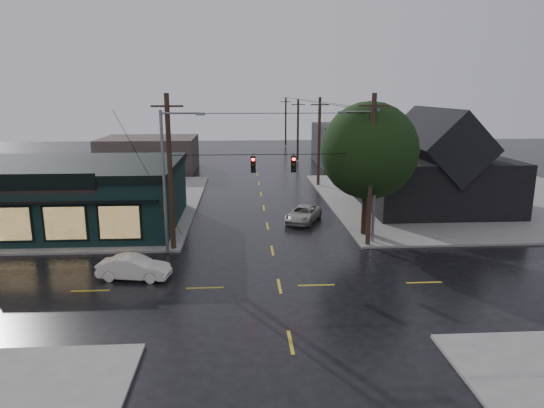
{
  "coord_description": "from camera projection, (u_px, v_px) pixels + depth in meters",
  "views": [
    {
      "loc": [
        -1.94,
        -24.34,
        10.24
      ],
      "look_at": [
        -0.08,
        5.02,
        3.39
      ],
      "focal_mm": 32.0,
      "sensor_mm": 36.0,
      "label": 1
    }
  ],
  "objects": [
    {
      "name": "sidewalk_nw",
      "position": [
        45.0,
        205.0,
        44.3
      ],
      "size": [
        28.0,
        28.0,
        0.15
      ],
      "primitive_type": "cube",
      "color": "slate",
      "rests_on": "ground"
    },
    {
      "name": "utility_pole_far_a",
      "position": [
        318.0,
        186.0,
        53.72
      ],
      "size": [
        2.0,
        0.32,
        9.65
      ],
      "primitive_type": null,
      "color": "black",
      "rests_on": "ground"
    },
    {
      "name": "ground_plane",
      "position": [
        279.0,
        286.0,
        26.1
      ],
      "size": [
        160.0,
        160.0,
        0.0
      ],
      "primitive_type": "plane",
      "color": "black"
    },
    {
      "name": "sidewalk_ne",
      "position": [
        470.0,
        199.0,
        46.75
      ],
      "size": [
        28.0,
        28.0,
        0.15
      ],
      "primitive_type": "cube",
      "color": "slate",
      "rests_on": "ground"
    },
    {
      "name": "utility_pole_ne",
      "position": [
        367.0,
        246.0,
        32.82
      ],
      "size": [
        2.0,
        0.32,
        10.15
      ],
      "primitive_type": null,
      "color": "black",
      "rests_on": "ground"
    },
    {
      "name": "pizza_shop",
      "position": [
        72.0,
        194.0,
        37.18
      ],
      "size": [
        16.3,
        12.34,
        4.9
      ],
      "color": "black",
      "rests_on": "ground"
    },
    {
      "name": "utility_pole_nw",
      "position": [
        174.0,
        250.0,
        32.02
      ],
      "size": [
        2.0,
        0.32,
        10.15
      ],
      "primitive_type": null,
      "color": "black",
      "rests_on": "ground"
    },
    {
      "name": "sedan_cream",
      "position": [
        134.0,
        268.0,
        27.0
      ],
      "size": [
        4.15,
        2.02,
        1.31
      ],
      "primitive_type": "imported",
      "rotation": [
        0.0,
        0.0,
        1.41
      ],
      "color": "silver",
      "rests_on": "ground"
    },
    {
      "name": "bg_building_west",
      "position": [
        150.0,
        154.0,
        63.62
      ],
      "size": [
        12.0,
        10.0,
        4.4
      ],
      "primitive_type": "cube",
      "color": "#382F28",
      "rests_on": "ground"
    },
    {
      "name": "utility_pole_far_b",
      "position": [
        297.0,
        161.0,
        73.16
      ],
      "size": [
        2.0,
        0.32,
        9.15
      ],
      "primitive_type": null,
      "color": "black",
      "rests_on": "ground"
    },
    {
      "name": "corner_tree",
      "position": [
        369.0,
        151.0,
        33.92
      ],
      "size": [
        6.85,
        6.85,
        9.47
      ],
      "color": "black",
      "rests_on": "ground"
    },
    {
      "name": "streetlight_nw",
      "position": [
        168.0,
        254.0,
        31.32
      ],
      "size": [
        5.4,
        0.3,
        9.15
      ],
      "primitive_type": null,
      "color": "slate",
      "rests_on": "ground"
    },
    {
      "name": "utility_pole_far_c",
      "position": [
        286.0,
        146.0,
        92.6
      ],
      "size": [
        2.0,
        0.32,
        9.15
      ],
      "primitive_type": null,
      "color": "black",
      "rests_on": "ground"
    },
    {
      "name": "bg_building_east",
      "position": [
        365.0,
        144.0,
        70.19
      ],
      "size": [
        14.0,
        12.0,
        5.6
      ],
      "primitive_type": "cube",
      "color": "black",
      "rests_on": "ground"
    },
    {
      "name": "streetlight_ne",
      "position": [
        372.0,
        243.0,
        33.53
      ],
      "size": [
        5.4,
        0.3,
        9.15
      ],
      "primitive_type": null,
      "color": "slate",
      "rests_on": "ground"
    },
    {
      "name": "suv_silver",
      "position": [
        303.0,
        214.0,
        38.93
      ],
      "size": [
        3.75,
        4.95,
        1.25
      ],
      "primitive_type": "imported",
      "rotation": [
        0.0,
        0.0,
        -0.43
      ],
      "color": "#AEACA1",
      "rests_on": "ground"
    },
    {
      "name": "span_signal_assembly",
      "position": [
        273.0,
        164.0,
        31.13
      ],
      "size": [
        13.0,
        0.48,
        1.23
      ],
      "color": "black",
      "rests_on": "ground"
    },
    {
      "name": "ne_building",
      "position": [
        435.0,
        159.0,
        42.53
      ],
      "size": [
        12.6,
        11.6,
        8.75
      ],
      "color": "black",
      "rests_on": "ground"
    }
  ]
}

